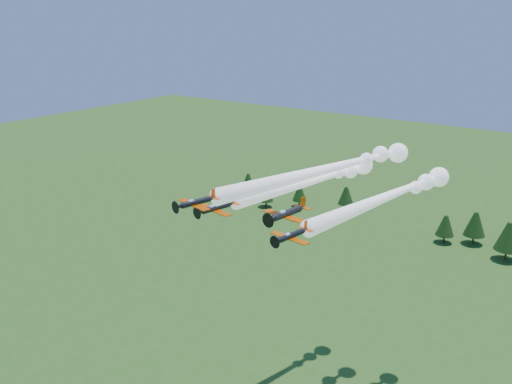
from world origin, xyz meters
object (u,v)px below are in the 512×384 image
Objects in this scene: plane_right at (394,194)px; plane_slot at (286,214)px; plane_lead at (335,167)px; plane_left at (318,179)px.

plane_slot is at bearing -112.98° from plane_right.
plane_slot is (-1.54, -12.70, -4.96)m from plane_lead.
plane_slot is at bearing -82.79° from plane_lead.
plane_left is 20.13m from plane_slot.
plane_lead is 13.72m from plane_slot.
plane_lead is 1.09× the size of plane_right.
plane_left reaches higher than plane_slot.
plane_lead reaches higher than plane_slot.
plane_right is (9.13, 4.14, -4.19)m from plane_lead.
plane_right is at bearing 38.52° from plane_lead.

